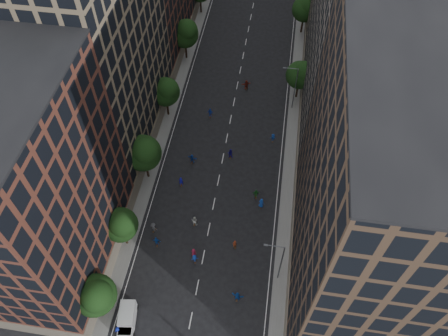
% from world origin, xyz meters
% --- Properties ---
extents(ground, '(240.00, 240.00, 0.00)m').
position_xyz_m(ground, '(0.00, 40.00, 0.00)').
color(ground, black).
rests_on(ground, ground).
extents(sidewalk_left, '(4.00, 105.00, 0.15)m').
position_xyz_m(sidewalk_left, '(-12.00, 47.50, 0.07)').
color(sidewalk_left, slate).
rests_on(sidewalk_left, ground).
extents(sidewalk_right, '(4.00, 105.00, 0.15)m').
position_xyz_m(sidewalk_right, '(12.00, 47.50, 0.07)').
color(sidewalk_right, slate).
rests_on(sidewalk_right, ground).
extents(bldg_left_a, '(14.00, 22.00, 30.00)m').
position_xyz_m(bldg_left_a, '(-19.00, 11.00, 15.00)').
color(bldg_left_a, brown).
rests_on(bldg_left_a, ground).
extents(bldg_left_b, '(14.00, 26.00, 34.00)m').
position_xyz_m(bldg_left_b, '(-19.00, 35.00, 17.00)').
color(bldg_left_b, '#806E54').
rests_on(bldg_left_b, ground).
extents(bldg_right_a, '(14.00, 30.00, 36.00)m').
position_xyz_m(bldg_right_a, '(19.00, 15.00, 18.00)').
color(bldg_right_a, '#4B3728').
rests_on(bldg_right_a, ground).
extents(bldg_right_b, '(14.00, 28.00, 33.00)m').
position_xyz_m(bldg_right_b, '(19.00, 44.00, 16.50)').
color(bldg_right_b, '#70665C').
rests_on(bldg_right_b, ground).
extents(tree_left_0, '(5.20, 5.20, 8.83)m').
position_xyz_m(tree_left_0, '(-11.01, 3.85, 5.96)').
color(tree_left_0, black).
rests_on(tree_left_0, ground).
extents(tree_left_1, '(4.80, 4.80, 8.21)m').
position_xyz_m(tree_left_1, '(-11.02, 13.86, 5.55)').
color(tree_left_1, black).
rests_on(tree_left_1, ground).
extents(tree_left_2, '(5.60, 5.60, 9.45)m').
position_xyz_m(tree_left_2, '(-10.99, 25.83, 6.36)').
color(tree_left_2, black).
rests_on(tree_left_2, ground).
extents(tree_left_3, '(5.00, 5.00, 8.58)m').
position_xyz_m(tree_left_3, '(-11.02, 39.85, 5.82)').
color(tree_left_3, black).
rests_on(tree_left_3, ground).
extents(tree_left_4, '(5.40, 5.40, 9.08)m').
position_xyz_m(tree_left_4, '(-11.00, 55.84, 6.10)').
color(tree_left_4, black).
rests_on(tree_left_4, ground).
extents(tree_right_a, '(5.00, 5.00, 8.39)m').
position_xyz_m(tree_right_a, '(11.38, 47.85, 5.63)').
color(tree_right_a, black).
rests_on(tree_right_a, ground).
extents(tree_right_b, '(5.20, 5.20, 8.83)m').
position_xyz_m(tree_right_b, '(11.39, 67.85, 5.96)').
color(tree_right_b, black).
rests_on(tree_right_b, ground).
extents(streetlamp_near, '(2.64, 0.22, 9.06)m').
position_xyz_m(streetlamp_near, '(10.37, 12.00, 5.17)').
color(streetlamp_near, '#595B60').
rests_on(streetlamp_near, ground).
extents(streetlamp_far, '(2.64, 0.22, 9.06)m').
position_xyz_m(streetlamp_far, '(10.37, 45.00, 5.17)').
color(streetlamp_far, '#595B60').
rests_on(streetlamp_far, ground).
extents(cargo_van, '(2.61, 4.56, 2.31)m').
position_xyz_m(cargo_van, '(-7.81, 3.15, 1.21)').
color(cargo_van, silver).
rests_on(cargo_van, ground).
extents(skater_0, '(1.10, 0.93, 1.91)m').
position_xyz_m(skater_0, '(-8.50, 1.55, 0.95)').
color(skater_0, '#1425A8').
rests_on(skater_0, ground).
extents(skater_3, '(1.13, 0.87, 1.54)m').
position_xyz_m(skater_3, '(-1.03, 12.71, 0.77)').
color(skater_3, '#153CAE').
rests_on(skater_3, ground).
extents(skater_4, '(1.16, 0.52, 1.95)m').
position_xyz_m(skater_4, '(-6.84, 14.41, 0.97)').
color(skater_4, '#124096').
rests_on(skater_4, ground).
extents(skater_5, '(1.70, 0.80, 1.77)m').
position_xyz_m(skater_5, '(5.54, 8.24, 0.88)').
color(skater_5, '#1448A7').
rests_on(skater_5, ground).
extents(skater_6, '(0.88, 0.68, 1.61)m').
position_xyz_m(skater_6, '(-1.35, 13.60, 0.81)').
color(skater_6, '#A61B3C').
rests_on(skater_6, ground).
extents(skater_7, '(0.68, 0.58, 1.57)m').
position_xyz_m(skater_7, '(4.14, 15.81, 0.78)').
color(skater_7, '#993619').
rests_on(skater_7, ground).
extents(skater_8, '(1.04, 0.88, 1.89)m').
position_xyz_m(skater_8, '(-2.19, 18.56, 0.94)').
color(skater_8, silver).
rests_on(skater_8, ground).
extents(skater_9, '(1.37, 1.12, 1.85)m').
position_xyz_m(skater_9, '(-7.83, 16.56, 0.92)').
color(skater_9, '#47484C').
rests_on(skater_9, ground).
extents(skater_10, '(1.15, 0.65, 1.85)m').
position_xyz_m(skater_10, '(6.21, 24.70, 0.93)').
color(skater_10, '#1F6926').
rests_on(skater_10, ground).
extents(skater_11, '(1.68, 0.84, 1.73)m').
position_xyz_m(skater_11, '(-4.83, 29.99, 0.87)').
color(skater_11, '#123997').
rests_on(skater_11, ground).
extents(skater_12, '(1.05, 0.86, 1.86)m').
position_xyz_m(skater_12, '(7.18, 23.12, 0.93)').
color(skater_12, '#143FA6').
rests_on(skater_12, ground).
extents(skater_13, '(0.75, 0.57, 1.86)m').
position_xyz_m(skater_13, '(-5.66, 25.20, 0.93)').
color(skater_13, '#1615B2').
rests_on(skater_13, ground).
extents(skater_14, '(0.91, 0.72, 1.81)m').
position_xyz_m(skater_14, '(1.17, 32.01, 0.91)').
color(skater_14, '#18118D').
rests_on(skater_14, ground).
extents(skater_15, '(1.03, 0.63, 1.54)m').
position_xyz_m(skater_15, '(7.81, 36.59, 0.77)').
color(skater_15, '#123996').
rests_on(skater_15, ground).
extents(skater_16, '(1.13, 0.58, 1.86)m').
position_xyz_m(skater_16, '(-3.66, 40.61, 0.93)').
color(skater_16, '#173BBC').
rests_on(skater_16, ground).
extents(skater_17, '(1.87, 1.19, 1.93)m').
position_xyz_m(skater_17, '(1.77, 48.82, 0.96)').
color(skater_17, maroon).
rests_on(skater_17, ground).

